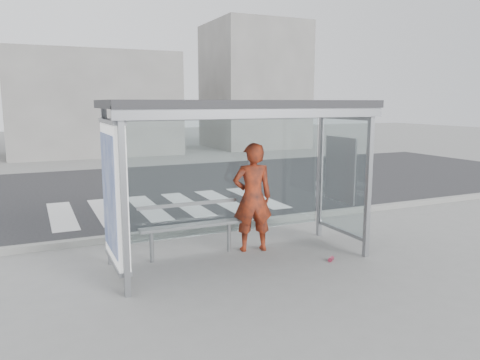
# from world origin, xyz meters

# --- Properties ---
(ground) EXTENTS (80.00, 80.00, 0.00)m
(ground) POSITION_xyz_m (0.00, 0.00, 0.00)
(ground) COLOR gray
(ground) RESTS_ON ground
(road) EXTENTS (30.00, 10.00, 0.01)m
(road) POSITION_xyz_m (0.00, 7.00, 0.00)
(road) COLOR #232325
(road) RESTS_ON ground
(curb) EXTENTS (30.00, 0.18, 0.12)m
(curb) POSITION_xyz_m (0.00, 1.95, 0.06)
(curb) COLOR gray
(curb) RESTS_ON ground
(crosswalk) EXTENTS (5.55, 3.00, 0.00)m
(crosswalk) POSITION_xyz_m (0.00, 4.50, 0.00)
(crosswalk) COLOR silver
(crosswalk) RESTS_ON ground
(bus_shelter) EXTENTS (4.25, 1.65, 2.62)m
(bus_shelter) POSITION_xyz_m (-0.37, 0.06, 1.98)
(bus_shelter) COLOR gray
(bus_shelter) RESTS_ON ground
(building_center) EXTENTS (8.00, 5.00, 5.00)m
(building_center) POSITION_xyz_m (0.00, 18.00, 2.50)
(building_center) COLOR slate
(building_center) RESTS_ON ground
(building_right) EXTENTS (5.00, 5.00, 7.00)m
(building_right) POSITION_xyz_m (9.00, 18.00, 3.50)
(building_right) COLOR slate
(building_right) RESTS_ON ground
(person) EXTENTS (0.78, 0.60, 1.91)m
(person) POSITION_xyz_m (0.41, 0.41, 0.95)
(person) COLOR #BF4C12
(person) RESTS_ON ground
(bench) EXTENTS (1.76, 0.27, 0.91)m
(bench) POSITION_xyz_m (-0.68, 0.54, 0.54)
(bench) COLOR slate
(bench) RESTS_ON ground
(soda_can) EXTENTS (0.15, 0.14, 0.07)m
(soda_can) POSITION_xyz_m (1.33, -0.65, 0.04)
(soda_can) COLOR #C53A59
(soda_can) RESTS_ON ground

